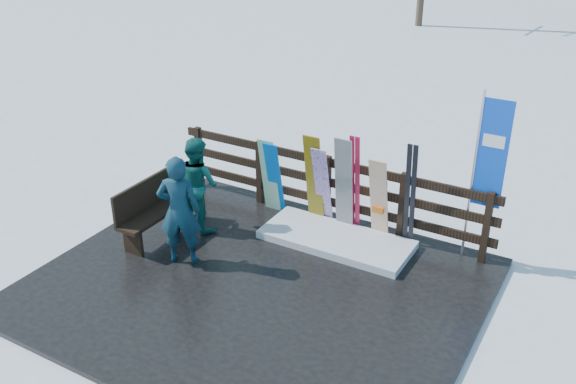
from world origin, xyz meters
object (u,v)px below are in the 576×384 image
Objects in this scene: person_back at (197,183)px; snowboard_2 at (314,180)px; bench at (154,207)px; snowboard_3 at (322,187)px; snowboard_0 at (274,178)px; snowboard_5 at (379,200)px; rental_flag at (487,160)px; snowboard_4 at (344,186)px; person_front at (179,211)px; snowboard_1 at (269,176)px.

snowboard_2 is at bearing -133.09° from person_back.
snowboard_2 reaches higher than bench.
snowboard_0 is at bearing 180.00° from snowboard_3.
rental_flag is (1.46, 0.27, 0.89)m from snowboard_5.
bench is 1.12× the size of snowboard_0.
rental_flag reaches higher than snowboard_4.
snowboard_3 is at bearing -0.00° from snowboard_2.
person_front is at bearing -24.42° from bench.
snowboard_2 is 0.62× the size of rental_flag.
snowboard_4 reaches higher than snowboard_1.
bench is 2.57m from snowboard_2.
snowboard_0 is at bearing 52.19° from bench.
person_front is at bearing -101.52° from snowboard_0.
rental_flag is at bearing 10.45° from snowboard_5.
snowboard_3 is 2.61m from rental_flag.
bench is 0.77m from person_back.
snowboard_5 reaches higher than snowboard_3.
bench is 3.51m from snowboard_5.
snowboard_1 is (-0.10, 0.00, 0.02)m from snowboard_0.
bench is 0.97× the size of person_back.
snowboard_4 is at bearing -0.00° from snowboard_2.
snowboard_2 is 1.13m from snowboard_5.
person_front reaches higher than snowboard_1.
snowboard_4 is (2.52, 1.60, 0.30)m from bench.
snowboard_1 is at bearing -111.58° from person_back.
snowboard_3 is 0.97m from snowboard_5.
person_front is (-0.40, -1.99, 0.19)m from snowboard_0.
rental_flag is (2.44, 0.27, 0.90)m from snowboard_3.
snowboard_2 reaches higher than snowboard_1.
snowboard_2 is at bearing 180.00° from snowboard_5.
snowboard_4 is 0.63× the size of rental_flag.
snowboard_3 is at bearing 180.00° from snowboard_5.
snowboard_1 reaches higher than bench.
snowboard_5 is at bearing -145.28° from person_back.
snowboard_0 is 0.83× the size of snowboard_2.
snowboard_0 is 0.79× the size of person_front.
snowboard_2 reaches higher than snowboard_3.
snowboard_2 reaches higher than snowboard_5.
snowboard_5 is at bearing 27.27° from bench.
rental_flag is (2.59, 0.27, 0.81)m from snowboard_2.
snowboard_3 is at bearing -173.68° from rental_flag.
snowboard_3 is at bearing 0.00° from snowboard_0.
rental_flag is (3.43, 0.27, 0.93)m from snowboard_1.
rental_flag reaches higher than snowboard_0.
person_front reaches higher than snowboard_2.
person_back is at bearing -125.73° from snowboard_1.
person_back is (-0.73, -1.01, 0.10)m from snowboard_1.
snowboard_4 reaches higher than bench.
snowboard_0 is 0.91× the size of snowboard_5.
person_back is (-0.42, 0.98, -0.07)m from person_front.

